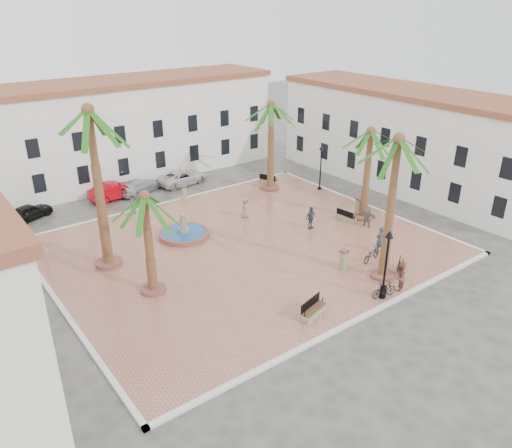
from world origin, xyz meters
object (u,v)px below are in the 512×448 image
(bench_ne, at_px, (268,181))
(pedestrian_east, at_px, (367,216))
(palm_nw, at_px, (90,127))
(pedestrian_fountain_b, at_px, (311,218))
(fountain, at_px, (184,233))
(palm_ne, at_px, (271,115))
(palm_e, at_px, (370,142))
(litter_bin, at_px, (383,292))
(palm_sw, at_px, (145,209))
(palm_s, at_px, (397,154))
(lamppost_s, at_px, (387,253))
(bicycle_b, at_px, (384,290))
(pedestrian_north, at_px, (133,202))
(bench_s, at_px, (313,311))
(bollard_n, at_px, (184,193))
(bollard_se, at_px, (344,260))
(cyclist_a, at_px, (380,240))
(lamppost_e, at_px, (321,160))
(bench_e, at_px, (346,217))
(bicycle_a, at_px, (371,254))
(pedestrian_fountain_a, at_px, (245,208))
(cyclist_b, at_px, (399,277))
(car_white, at_px, (182,177))
(car_red, at_px, (115,191))
(car_black, at_px, (29,212))
(bollard_e, at_px, (359,207))
(bench_se, at_px, (401,270))

(bench_ne, relative_size, pedestrian_east, 1.09)
(palm_nw, bearing_deg, pedestrian_fountain_b, -14.42)
(fountain, relative_size, palm_ne, 0.45)
(palm_e, height_order, litter_bin, palm_e)
(palm_nw, height_order, palm_sw, palm_nw)
(palm_s, xyz_separation_m, litter_bin, (-1.91, -1.61, -7.69))
(bench_ne, bearing_deg, lamppost_s, 136.58)
(palm_sw, xyz_separation_m, palm_s, (12.49, -7.20, 2.66))
(bench_ne, bearing_deg, bicycle_b, 136.88)
(palm_s, bearing_deg, lamppost_s, -140.58)
(palm_nw, xyz_separation_m, lamppost_s, (11.41, -13.59, -6.27))
(palm_ne, relative_size, pedestrian_north, 4.32)
(bench_s, bearing_deg, palm_ne, 43.61)
(palm_e, relative_size, bollard_n, 5.68)
(bench_s, bearing_deg, bollard_se, 12.99)
(cyclist_a, bearing_deg, litter_bin, 49.80)
(bench_s, bearing_deg, bollard_n, 66.82)
(fountain, bearing_deg, bollard_se, -61.06)
(lamppost_e, bearing_deg, palm_e, -104.85)
(palm_sw, bearing_deg, pedestrian_north, 70.77)
(bench_e, height_order, bollard_se, bollard_se)
(fountain, distance_m, litter_bin, 15.36)
(lamppost_s, bearing_deg, pedestrian_east, 46.82)
(palm_ne, relative_size, lamppost_e, 1.96)
(palm_ne, height_order, bicycle_a, palm_ne)
(bench_e, relative_size, pedestrian_fountain_a, 1.06)
(cyclist_b, height_order, pedestrian_fountain_a, cyclist_b)
(palm_e, bearing_deg, car_white, 114.61)
(bicycle_a, xyz_separation_m, car_white, (-2.45, 21.47, 0.04))
(bench_e, relative_size, pedestrian_fountain_b, 0.98)
(fountain, bearing_deg, car_white, 61.11)
(fountain, distance_m, bollard_n, 7.39)
(palm_ne, xyz_separation_m, pedestrian_fountain_b, (-3.02, -8.77, -6.01))
(palm_e, relative_size, car_white, 1.53)
(bench_s, distance_m, lamppost_e, 20.69)
(palm_ne, bearing_deg, car_red, 151.94)
(pedestrian_fountain_a, distance_m, car_black, 17.48)
(palm_sw, distance_m, lamppost_s, 13.94)
(fountain, xyz_separation_m, car_white, (5.82, 10.55, 0.27))
(bollard_se, height_order, pedestrian_fountain_b, pedestrian_fountain_b)
(bicycle_b, bearing_deg, car_white, 11.48)
(palm_e, distance_m, pedestrian_east, 5.67)
(bollard_e, distance_m, pedestrian_fountain_b, 4.84)
(bench_s, relative_size, bicycle_a, 1.08)
(bollard_n, relative_size, pedestrian_north, 0.70)
(bollard_se, bearing_deg, bench_se, -44.54)
(cyclist_b, relative_size, car_white, 0.35)
(fountain, bearing_deg, palm_sw, -133.23)
(bench_e, height_order, lamppost_s, lamppost_s)
(bench_se, height_order, car_white, car_white)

